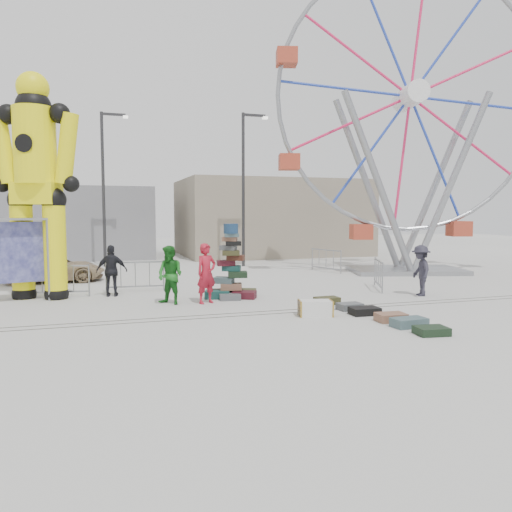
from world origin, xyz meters
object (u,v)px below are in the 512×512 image
object	(u,v)px
crash_test_dummy	(36,177)
steamer_trunk	(315,308)
lamp_post_left	(105,181)
barricade_dummy_b	(58,281)
suitcase_tower	(231,277)
barricade_wheel_back	(326,260)
lamp_post_right	(245,181)
pedestrian_red	(206,273)
pedestrian_grey	(421,270)
parked_suv	(54,268)
ferris_wheel	(410,120)
barricade_dummy_c	(135,276)
pedestrian_black	(112,271)
pedestrian_green	(170,275)
barricade_wheel_front	(378,274)

from	to	relation	value
crash_test_dummy	steamer_trunk	xyz separation A→B (m)	(7.44, -5.31, -3.74)
lamp_post_left	barricade_dummy_b	world-z (taller)	lamp_post_left
crash_test_dummy	steamer_trunk	world-z (taller)	crash_test_dummy
suitcase_tower	barricade_wheel_back	size ratio (longest dim) A/B	1.23
crash_test_dummy	lamp_post_right	bearing A→B (deg)	62.15
barricade_dummy_b	pedestrian_red	distance (m)	5.21
lamp_post_left	barricade_wheel_back	size ratio (longest dim) A/B	4.00
lamp_post_right	pedestrian_grey	size ratio (longest dim) A/B	4.63
suitcase_tower	parked_suv	bearing A→B (deg)	154.69
crash_test_dummy	parked_suv	bearing A→B (deg)	110.97
crash_test_dummy	pedestrian_red	size ratio (longest dim) A/B	4.01
lamp_post_left	crash_test_dummy	bearing A→B (deg)	-103.45
lamp_post_right	suitcase_tower	bearing A→B (deg)	-109.32
ferris_wheel	barricade_wheel_back	bearing A→B (deg)	173.63
lamp_post_left	pedestrian_red	xyz separation A→B (m)	(2.70, -12.21, -3.55)
barricade_dummy_c	pedestrian_black	xyz separation A→B (m)	(-0.83, -0.84, 0.32)
lamp_post_right	barricade_dummy_b	bearing A→B (deg)	-139.16
suitcase_tower	ferris_wheel	bearing A→B (deg)	43.55
lamp_post_left	pedestrian_green	world-z (taller)	lamp_post_left
pedestrian_black	pedestrian_red	bearing A→B (deg)	150.37
crash_test_dummy	pedestrian_black	xyz separation A→B (m)	(2.27, -0.25, -3.09)
barricade_dummy_b	lamp_post_right	bearing A→B (deg)	50.08
lamp_post_left	barricade_wheel_front	bearing A→B (deg)	-50.35
barricade_dummy_c	lamp_post_right	bearing A→B (deg)	52.64
steamer_trunk	barricade_wheel_back	size ratio (longest dim) A/B	0.45
lamp_post_right	pedestrian_grey	bearing A→B (deg)	-75.15
lamp_post_right	barricade_dummy_c	bearing A→B (deg)	-131.25
barricade_dummy_c	pedestrian_green	distance (m)	3.06
pedestrian_green	pedestrian_grey	xyz separation A→B (m)	(8.31, -1.01, -0.04)
barricade_dummy_b	barricade_wheel_back	xyz separation A→B (m)	(11.73, 3.90, 0.00)
barricade_wheel_back	lamp_post_right	bearing A→B (deg)	-158.41
lamp_post_left	pedestrian_grey	distance (m)	16.77
crash_test_dummy	barricade_dummy_c	bearing A→B (deg)	33.48
barricade_dummy_c	pedestrian_red	bearing A→B (deg)	-54.41
crash_test_dummy	pedestrian_red	bearing A→B (deg)	-4.06
barricade_wheel_front	parked_suv	world-z (taller)	same
barricade_dummy_c	barricade_wheel_front	distance (m)	8.86
suitcase_tower	barricade_wheel_back	bearing A→B (deg)	62.07
lamp_post_left	barricade_wheel_back	distance (m)	12.12
pedestrian_green	pedestrian_grey	size ratio (longest dim) A/B	1.05
ferris_wheel	barricade_dummy_c	xyz separation A→B (m)	(-12.68, -2.02, -6.58)
barricade_wheel_back	parked_suv	bearing A→B (deg)	-108.09
lamp_post_left	barricade_dummy_c	world-z (taller)	lamp_post_left
lamp_post_right	parked_suv	bearing A→B (deg)	-159.31
pedestrian_black	ferris_wheel	bearing A→B (deg)	-158.10
steamer_trunk	pedestrian_grey	distance (m)	5.23
pedestrian_red	barricade_dummy_b	bearing A→B (deg)	128.03
barricade_wheel_front	pedestrian_grey	bearing A→B (deg)	-138.26
crash_test_dummy	ferris_wheel	size ratio (longest dim) A/B	0.52
crash_test_dummy	parked_suv	xyz separation A→B (m)	(0.12, 4.22, -3.40)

